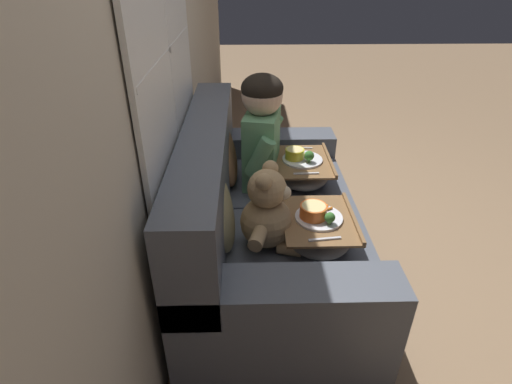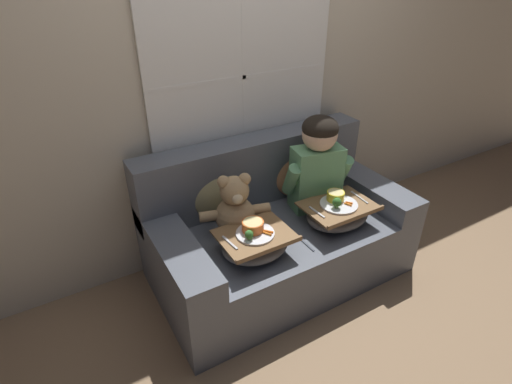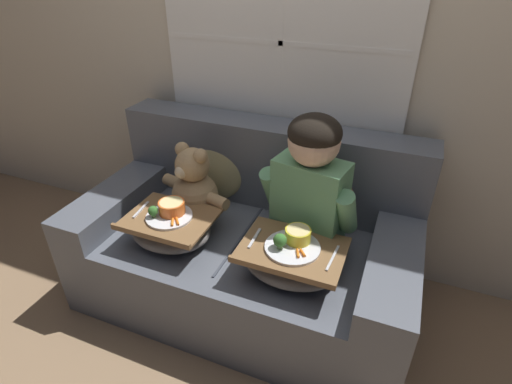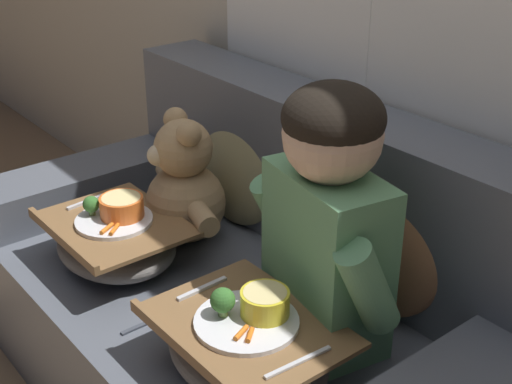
% 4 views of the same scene
% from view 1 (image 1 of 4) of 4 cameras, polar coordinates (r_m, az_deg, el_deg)
% --- Properties ---
extents(ground_plane, '(14.00, 14.00, 0.00)m').
position_cam_1_polar(ground_plane, '(2.45, 2.24, -10.69)').
color(ground_plane, '#8E7051').
extents(wall_back_with_window, '(8.00, 0.08, 2.60)m').
position_cam_1_polar(wall_back_with_window, '(1.90, -14.00, 20.24)').
color(wall_back_with_window, beige).
rests_on(wall_back_with_window, ground_plane).
extents(couch, '(1.67, 0.92, 0.89)m').
position_cam_1_polar(couch, '(2.25, 0.68, -4.66)').
color(couch, '#565B66').
rests_on(couch, ground_plane).
extents(throw_pillow_behind_child, '(0.41, 0.20, 0.43)m').
position_cam_1_polar(throw_pillow_behind_child, '(2.36, -4.44, 5.69)').
color(throw_pillow_behind_child, '#B2754C').
rests_on(throw_pillow_behind_child, couch).
extents(throw_pillow_behind_teddy, '(0.40, 0.19, 0.42)m').
position_cam_1_polar(throw_pillow_behind_teddy, '(1.82, -5.26, -2.46)').
color(throw_pillow_behind_teddy, tan).
rests_on(throw_pillow_behind_teddy, couch).
extents(child_figure, '(0.48, 0.26, 0.65)m').
position_cam_1_polar(child_figure, '(2.30, 0.87, 9.43)').
color(child_figure, '#66A370').
rests_on(child_figure, couch).
extents(teddy_bear, '(0.44, 0.32, 0.41)m').
position_cam_1_polar(teddy_bear, '(1.83, 1.68, -3.01)').
color(teddy_bear, tan).
rests_on(teddy_bear, couch).
extents(lap_tray_child, '(0.45, 0.34, 0.22)m').
position_cam_1_polar(lap_tray_child, '(2.43, 6.53, 3.24)').
color(lap_tray_child, slate).
rests_on(lap_tray_child, child_figure).
extents(lap_tray_teddy, '(0.41, 0.34, 0.21)m').
position_cam_1_polar(lap_tray_teddy, '(1.91, 8.79, -5.22)').
color(lap_tray_teddy, slate).
rests_on(lap_tray_teddy, teddy_bear).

